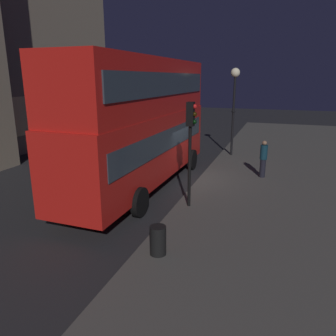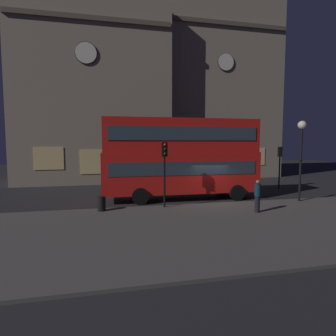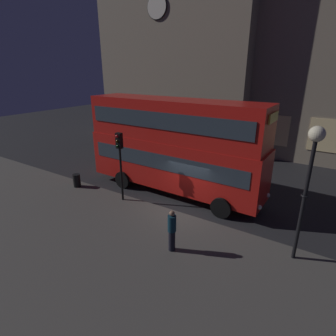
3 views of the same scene
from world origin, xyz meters
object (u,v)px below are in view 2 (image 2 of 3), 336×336
(traffic_light_far_side, at_px, (280,159))
(litter_bin, at_px, (102,204))
(double_decker_bus, at_px, (181,155))
(traffic_light_near_kerb, at_px, (165,161))
(street_lamp, at_px, (302,140))
(pedestrian, at_px, (257,196))

(traffic_light_far_side, relative_size, litter_bin, 4.39)
(double_decker_bus, bearing_deg, traffic_light_near_kerb, -121.88)
(traffic_light_near_kerb, distance_m, traffic_light_far_side, 12.52)
(street_lamp, distance_m, pedestrian, 5.78)
(traffic_light_near_kerb, height_order, pedestrian, traffic_light_near_kerb)
(traffic_light_far_side, bearing_deg, litter_bin, 27.74)
(traffic_light_far_side, height_order, street_lamp, street_lamp)
(traffic_light_near_kerb, bearing_deg, litter_bin, 179.87)
(traffic_light_near_kerb, relative_size, traffic_light_far_side, 1.07)
(traffic_light_far_side, height_order, litter_bin, traffic_light_far_side)
(traffic_light_far_side, bearing_deg, double_decker_bus, 23.07)
(double_decker_bus, distance_m, litter_bin, 6.69)
(double_decker_bus, xyz_separation_m, traffic_light_far_side, (9.58, 2.61, -0.51))
(pedestrian, bearing_deg, street_lamp, 116.06)
(traffic_light_far_side, height_order, pedestrian, traffic_light_far_side)
(street_lamp, height_order, pedestrian, street_lamp)
(traffic_light_near_kerb, bearing_deg, double_decker_bus, 54.75)
(traffic_light_far_side, relative_size, street_lamp, 0.69)
(litter_bin, bearing_deg, double_decker_bus, 27.48)
(traffic_light_near_kerb, xyz_separation_m, litter_bin, (-3.71, -0.14, -2.40))
(pedestrian, bearing_deg, traffic_light_near_kerb, -116.95)
(litter_bin, bearing_deg, street_lamp, -0.26)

